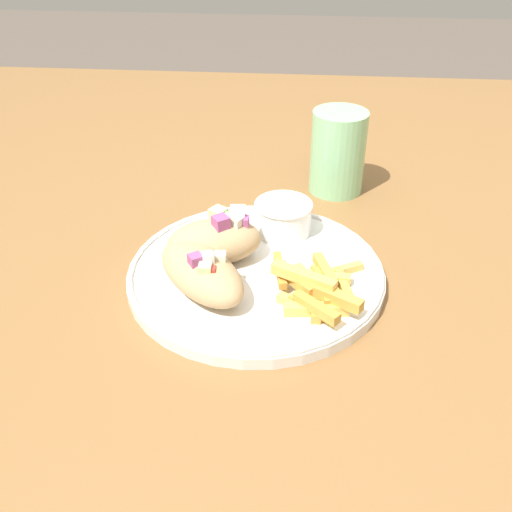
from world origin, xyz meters
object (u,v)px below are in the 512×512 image
(sauce_ramekin, at_px, (283,216))
(water_glass, at_px, (338,156))
(fries_pile, at_px, (316,287))
(plate, at_px, (256,273))
(pita_sandwich_near, at_px, (202,272))
(pita_sandwich_far, at_px, (215,240))

(sauce_ramekin, relative_size, water_glass, 0.62)
(water_glass, bearing_deg, fries_pile, -95.78)
(water_glass, bearing_deg, plate, -112.29)
(sauce_ramekin, height_order, water_glass, water_glass)
(pita_sandwich_near, distance_m, water_glass, 0.32)
(pita_sandwich_near, height_order, sauce_ramekin, pita_sandwich_near)
(sauce_ramekin, bearing_deg, pita_sandwich_near, -122.56)
(plate, height_order, pita_sandwich_near, pita_sandwich_near)
(plate, distance_m, sauce_ramekin, 0.10)
(sauce_ramekin, bearing_deg, plate, -106.81)
(plate, xyz_separation_m, water_glass, (0.10, 0.24, 0.05))
(pita_sandwich_near, distance_m, pita_sandwich_far, 0.06)
(pita_sandwich_far, relative_size, sauce_ramekin, 1.70)
(pita_sandwich_near, bearing_deg, water_glass, 110.87)
(fries_pile, xyz_separation_m, water_glass, (0.03, 0.28, 0.03))
(plate, distance_m, water_glass, 0.27)
(pita_sandwich_near, bearing_deg, pita_sandwich_far, 133.20)
(fries_pile, xyz_separation_m, sauce_ramekin, (-0.04, 0.13, 0.01))
(pita_sandwich_near, relative_size, water_glass, 1.21)
(plate, bearing_deg, water_glass, 67.71)
(fries_pile, relative_size, water_glass, 1.03)
(fries_pile, distance_m, sauce_ramekin, 0.14)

